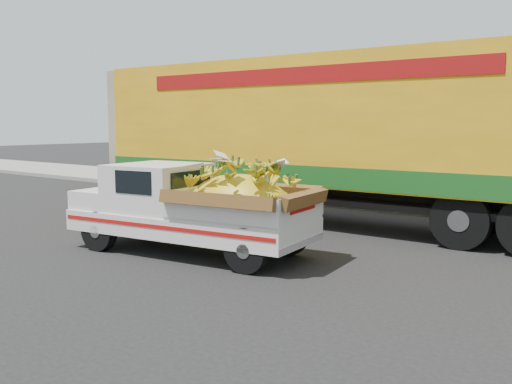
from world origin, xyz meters
The scene contains 6 objects.
ground centered at (0.00, 0.00, 0.00)m, with size 100.00×100.00×0.00m, color black.
curb centered at (0.00, 6.90, 0.07)m, with size 60.00×0.25×0.15m, color gray.
sidewalk centered at (0.00, 9.00, 0.07)m, with size 60.00×4.00×0.14m, color gray.
building_left centered at (-8.00, 14.90, 2.50)m, with size 18.00×6.00×5.00m, color gray.
pickup_truck centered at (0.62, 0.27, 0.85)m, with size 4.71×2.23×1.59m.
semi_trailer centered at (0.56, 4.45, 2.12)m, with size 12.02×2.79×3.80m.
Camera 1 is at (7.43, -7.06, 2.34)m, focal length 40.00 mm.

